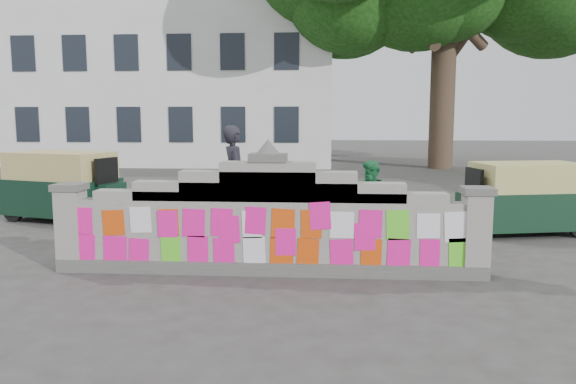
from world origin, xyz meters
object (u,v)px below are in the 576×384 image
pedestrian (371,200)px  cyclist_rider (235,190)px  rickshaw_right (524,197)px  rickshaw_left (64,185)px  cyclist_bike (235,210)px

pedestrian → cyclist_rider: bearing=-124.6°
rickshaw_right → rickshaw_left: bearing=-16.6°
cyclist_rider → cyclist_bike: bearing=69.2°
cyclist_rider → rickshaw_left: cyclist_rider is taller
cyclist_rider → rickshaw_right: size_ratio=0.73×
cyclist_bike → cyclist_rider: 0.39m
rickshaw_right → pedestrian: bearing=-0.8°
cyclist_rider → rickshaw_left: size_ratio=0.67×
cyclist_bike → rickshaw_left: (-4.18, 1.71, 0.24)m
cyclist_bike → cyclist_rider: (0.00, 0.00, 0.39)m
cyclist_rider → pedestrian: (2.60, 0.33, -0.21)m
rickshaw_left → rickshaw_right: 9.89m
cyclist_rider → pedestrian: 2.63m
pedestrian → rickshaw_right: (3.08, 0.62, -0.01)m
cyclist_bike → pedestrian: bearing=-103.5°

